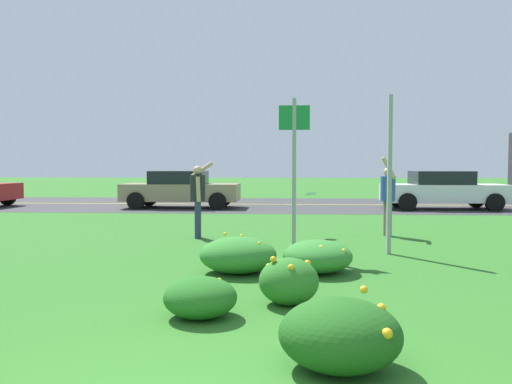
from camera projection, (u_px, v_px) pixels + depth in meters
The scene contains 15 objects.
ground_plane at pixel (258, 234), 11.88m from camera, with size 120.00×120.00×0.00m, color #2D6B23.
highway_strip at pixel (271, 204), 21.14m from camera, with size 120.00×8.49×0.01m, color #38383A.
highway_center_stripe at pixel (271, 204), 21.14m from camera, with size 120.00×0.16×0.00m, color yellow.
daylily_clump_mid_left at pixel (317, 256), 7.58m from camera, with size 1.07×1.10×0.49m.
daylily_clump_mid_right at pixel (200, 297), 5.31m from camera, with size 0.79×0.75×0.44m.
daylily_clump_front_left at pixel (340, 334), 3.93m from camera, with size 0.98×0.89×0.60m.
daylily_clump_front_center at pixel (289, 281), 5.80m from camera, with size 0.71×0.67×0.58m.
daylily_clump_near_camera at pixel (238, 255), 7.54m from camera, with size 1.18×1.05×0.59m.
sign_post_near_path at pixel (294, 161), 9.00m from camera, with size 0.56×0.10×2.86m.
sign_post_by_roadside at pixel (389, 175), 9.12m from camera, with size 0.07×0.10×2.93m.
person_thrower_dark_shirt at pixel (198, 195), 11.19m from camera, with size 0.52×0.53×1.74m.
person_catcher_blue_shirt at pixel (388, 195), 11.51m from camera, with size 0.38×0.52×1.85m.
frisbee_pale_blue at pixel (310, 194), 11.49m from camera, with size 0.27×0.26×0.12m.
car_tan_center_left at pixel (181, 189), 19.41m from camera, with size 4.50×2.00×1.45m.
car_white_center_right at pixel (443, 190), 18.78m from camera, with size 4.50×2.00×1.45m.
Camera 1 is at (0.69, -2.50, 1.62)m, focal length 34.74 mm.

